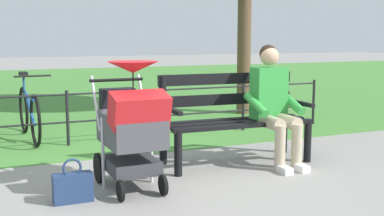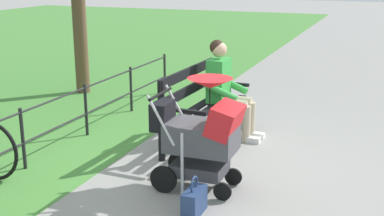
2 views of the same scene
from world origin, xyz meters
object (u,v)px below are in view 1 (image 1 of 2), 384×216
(park_bench, at_px, (233,114))
(stroller, at_px, (131,124))
(handbag, at_px, (73,187))
(person_on_bench, at_px, (274,101))
(bicycle, at_px, (29,112))

(park_bench, relative_size, stroller, 1.41)
(stroller, xyz_separation_m, handbag, (0.55, 0.13, -0.47))
(handbag, bearing_deg, person_on_bench, -169.52)
(person_on_bench, height_order, handbag, person_on_bench)
(park_bench, relative_size, handbag, 4.38)
(person_on_bench, height_order, bicycle, person_on_bench)
(person_on_bench, height_order, stroller, person_on_bench)
(person_on_bench, xyz_separation_m, handbag, (2.21, 0.41, -0.55))
(stroller, height_order, bicycle, stroller)
(person_on_bench, distance_m, bicycle, 3.30)
(bicycle, bearing_deg, stroller, 103.69)
(person_on_bench, bearing_deg, park_bench, -31.27)
(park_bench, distance_m, person_on_bench, 0.46)
(park_bench, bearing_deg, bicycle, -47.57)
(stroller, relative_size, handbag, 3.11)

